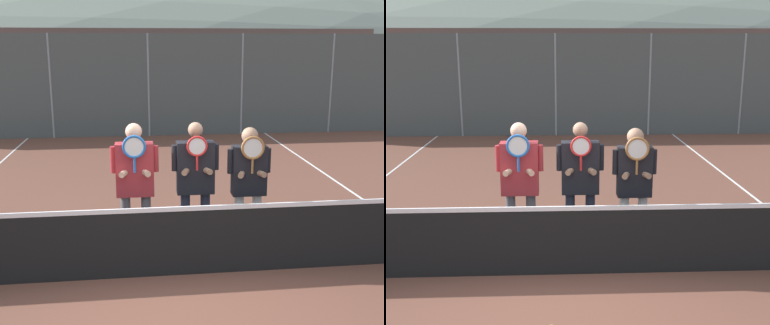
% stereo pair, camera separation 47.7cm
% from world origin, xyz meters
% --- Properties ---
extents(ground_plane, '(120.00, 120.00, 0.00)m').
position_xyz_m(ground_plane, '(0.00, 0.00, 0.00)').
color(ground_plane, brown).
extents(hill_distant, '(114.06, 63.37, 22.18)m').
position_xyz_m(hill_distant, '(0.00, 54.74, 0.00)').
color(hill_distant, gray).
rests_on(hill_distant, ground_plane).
extents(clubhouse_building, '(17.61, 5.50, 3.46)m').
position_xyz_m(clubhouse_building, '(0.93, 17.30, 1.75)').
color(clubhouse_building, '#9EA3A8').
rests_on(clubhouse_building, ground_plane).
extents(fence_back, '(17.80, 0.06, 3.15)m').
position_xyz_m(fence_back, '(-0.00, 9.58, 1.58)').
color(fence_back, gray).
rests_on(fence_back, ground_plane).
extents(tennis_net, '(10.10, 0.09, 1.00)m').
position_xyz_m(tennis_net, '(0.00, 0.00, 0.47)').
color(tennis_net, gray).
rests_on(tennis_net, ground_plane).
extents(court_line_right_sideline, '(0.05, 16.00, 0.01)m').
position_xyz_m(court_line_right_sideline, '(3.75, 3.00, 0.00)').
color(court_line_right_sideline, white).
rests_on(court_line_right_sideline, ground_plane).
extents(player_leftmost, '(0.63, 0.34, 1.85)m').
position_xyz_m(player_leftmost, '(-0.47, 0.58, 1.10)').
color(player_leftmost, '#56565B').
rests_on(player_leftmost, ground_plane).
extents(player_center_left, '(0.63, 0.34, 1.84)m').
position_xyz_m(player_center_left, '(0.33, 0.60, 1.08)').
color(player_center_left, '#232838').
rests_on(player_center_left, ground_plane).
extents(player_center_right, '(0.59, 0.34, 1.77)m').
position_xyz_m(player_center_right, '(1.05, 0.56, 1.06)').
color(player_center_right, white).
rests_on(player_center_right, ground_plane).
extents(car_far_left, '(4.48, 1.94, 1.83)m').
position_xyz_m(car_far_left, '(-4.27, 12.60, 0.93)').
color(car_far_left, '#B2B7BC').
rests_on(car_far_left, ground_plane).
extents(car_left_of_center, '(4.30, 2.00, 1.68)m').
position_xyz_m(car_left_of_center, '(0.78, 12.42, 0.87)').
color(car_left_of_center, '#B2B7BC').
rests_on(car_left_of_center, ground_plane).
extents(car_center, '(4.61, 2.10, 1.84)m').
position_xyz_m(car_center, '(5.90, 12.32, 0.93)').
color(car_center, '#B2B7BC').
rests_on(car_center, ground_plane).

